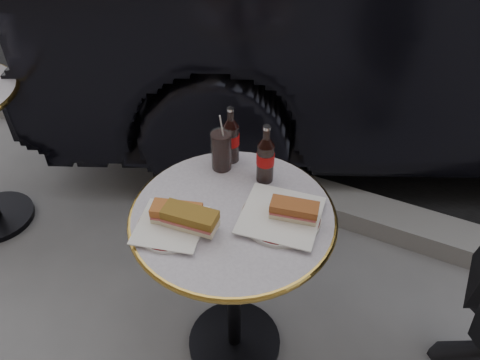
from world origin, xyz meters
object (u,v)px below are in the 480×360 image
at_px(cola_glass, 221,151).
at_px(cola_bottle_right, 266,154).
at_px(plate_right, 281,217).
at_px(cola_bottle_left, 231,135).
at_px(plate_left, 170,227).
at_px(bistro_table, 234,287).

bearing_deg(cola_glass, cola_bottle_right, 1.90).
distance_m(plate_right, cola_bottle_left, 0.33).
bearing_deg(plate_left, plate_right, 32.70).
bearing_deg(bistro_table, plate_right, 15.21).
height_order(plate_right, cola_glass, cola_glass).
relative_size(cola_bottle_left, cola_bottle_right, 0.99).
bearing_deg(cola_bottle_left, cola_bottle_right, -18.08).
xyz_separation_m(plate_left, plate_right, (0.27, 0.17, 0.00)).
xyz_separation_m(bistro_table, cola_bottle_left, (-0.12, 0.23, 0.47)).
xyz_separation_m(cola_bottle_right, cola_glass, (-0.15, -0.01, -0.03)).
relative_size(plate_right, cola_bottle_left, 1.17).
bearing_deg(bistro_table, cola_bottle_right, 82.11).
relative_size(plate_right, cola_glass, 1.72).
xyz_separation_m(plate_right, cola_bottle_right, (-0.11, 0.14, 0.10)).
height_order(bistro_table, plate_right, plate_right).
xyz_separation_m(plate_right, cola_glass, (-0.27, 0.14, 0.06)).
bearing_deg(plate_right, plate_left, -147.30).
height_order(plate_left, plate_right, plate_right).
distance_m(plate_left, plate_right, 0.32).
distance_m(bistro_table, cola_glass, 0.49).
relative_size(plate_left, cola_bottle_left, 0.97).
relative_size(plate_right, cola_bottle_right, 1.16).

